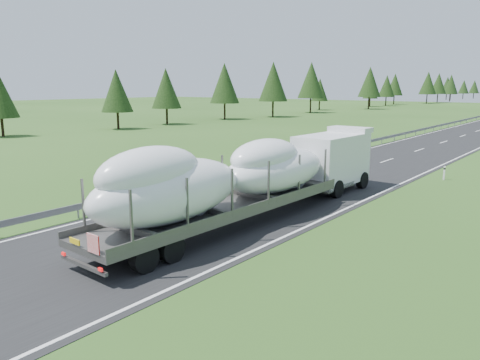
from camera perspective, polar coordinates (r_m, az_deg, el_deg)
The scene contains 2 objects.
tree_line_left at distance 138.29m, azimuth 13.25°, elevation 11.26°, with size 14.38×316.68×12.41m.
boat_truck at distance 23.38m, azimuth 1.78°, elevation 0.85°, with size 3.40×21.21×4.37m.
Camera 1 is at (15.43, -4.91, 6.65)m, focal length 35.00 mm.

